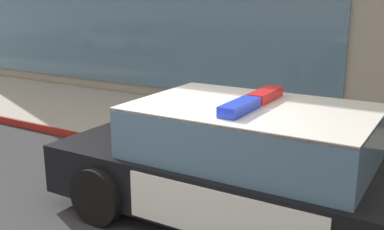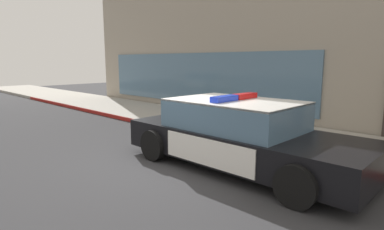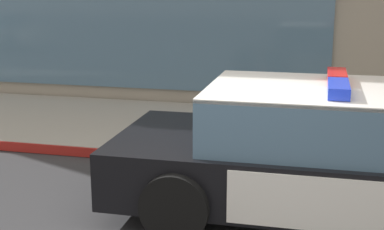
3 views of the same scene
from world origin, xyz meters
The scene contains 6 objects.
ground centered at (0.00, 0.00, 0.00)m, with size 48.00×48.00×0.00m, color #303033.
sidewalk centered at (0.00, 3.57, 0.07)m, with size 48.00×3.17×0.15m, color #A39E93.
curb_red_paint centered at (0.00, 1.98, 0.08)m, with size 28.80×0.04×0.14m, color maroon.
storefront_building centered at (-2.28, 10.96, 4.50)m, with size 18.43×11.59×9.00m.
police_cruiser centered at (1.20, 0.80, 0.68)m, with size 5.05×2.19×1.49m.
fire_hydrant centered at (-0.56, 2.50, 0.50)m, with size 0.34×0.39×0.73m.
Camera 2 is at (4.92, -4.40, 2.17)m, focal length 29.50 mm.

